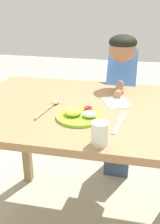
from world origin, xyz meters
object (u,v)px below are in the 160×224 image
Objects in this scene: plate at (79,115)px; spoon at (52,105)px; drinking_cup at (100,134)px; person at (120,108)px; fork at (119,123)px.

spoon is (-0.16, 0.09, -0.01)m from plate.
plate is 2.28× the size of drinking_cup.
drinking_cup is at bearing 88.15° from person.
plate is 0.24m from drinking_cup.
drinking_cup is at bearing 171.72° from fork.
spoon is 0.41m from drinking_cup.
drinking_cup reaches higher than spoon.
person is at bearing 12.24° from fork.
person is (0.30, 0.50, -0.20)m from spoon.
plate is at bearing 76.30° from person.
drinking_cup reaches higher than fork.
person reaches higher than plate.
fork is at bearing -98.80° from spoon.
fork is 2.52× the size of drinking_cup.
person reaches higher than spoon.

